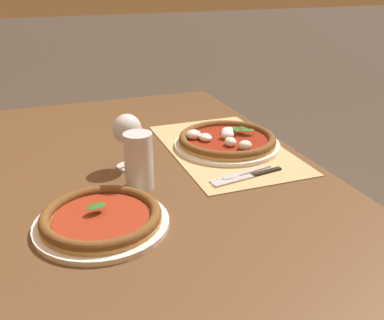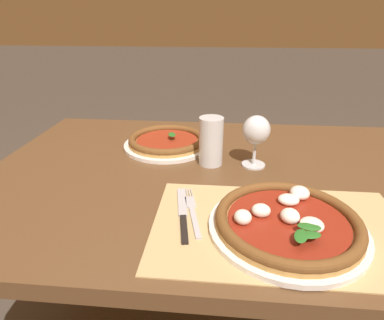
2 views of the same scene
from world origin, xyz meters
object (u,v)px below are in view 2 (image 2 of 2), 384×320
at_px(wine_glass, 256,132).
at_px(pizza_near, 287,222).
at_px(pint_glass, 211,142).
at_px(pizza_far, 167,141).
at_px(fork, 192,211).
at_px(knife, 183,213).

bearing_deg(wine_glass, pizza_near, -82.35).
bearing_deg(pint_glass, pizza_near, -61.71).
relative_size(pizza_far, fork, 1.47).
bearing_deg(pint_glass, knife, -100.34).
xyz_separation_m(pizza_near, wine_glass, (-0.04, 0.32, 0.08)).
xyz_separation_m(wine_glass, knife, (-0.18, -0.28, -0.10)).
bearing_deg(pint_glass, wine_glass, -0.84).
relative_size(pint_glass, fork, 0.73).
xyz_separation_m(pizza_far, knife, (0.10, -0.40, -0.01)).
bearing_deg(knife, pizza_near, -9.86).
bearing_deg(fork, pizza_far, 107.31).
distance_m(pizza_far, wine_glass, 0.32).
bearing_deg(pizza_far, knife, -75.79).
bearing_deg(pizza_near, pizza_far, 126.28).
distance_m(pizza_near, fork, 0.21).
height_order(pizza_near, knife, pizza_near).
bearing_deg(knife, pizza_far, 104.21).
bearing_deg(pizza_far, wine_glass, -24.00).
distance_m(wine_glass, fork, 0.33).
bearing_deg(fork, pint_glass, 83.48).
bearing_deg(knife, pint_glass, 79.66).
relative_size(pizza_near, wine_glass, 2.10).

